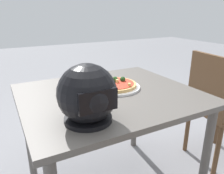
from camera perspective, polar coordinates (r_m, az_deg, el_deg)
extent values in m
cube|color=#5B5651|center=(1.30, -0.67, -2.09)|extent=(1.01, 0.88, 0.03)
cylinder|color=#5B5651|center=(1.95, 5.93, -6.22)|extent=(0.05, 0.05, 0.70)
cylinder|color=#5B5651|center=(1.68, -20.97, -12.06)|extent=(0.05, 0.05, 0.70)
cylinder|color=#5B5651|center=(1.48, 23.22, -17.03)|extent=(0.05, 0.05, 0.70)
cylinder|color=white|center=(1.37, 0.64, 0.04)|extent=(0.32, 0.32, 0.01)
cylinder|color=tan|center=(1.37, 0.64, 0.64)|extent=(0.27, 0.27, 0.02)
cylinder|color=red|center=(1.36, 0.64, 1.06)|extent=(0.24, 0.24, 0.00)
sphere|color=#234C1E|center=(1.40, 2.82, 2.02)|extent=(0.03, 0.03, 0.03)
sphere|color=#234C1E|center=(1.28, -1.99, 0.28)|extent=(0.03, 0.03, 0.03)
sphere|color=#234C1E|center=(1.39, 0.79, 1.97)|extent=(0.04, 0.04, 0.04)
cylinder|color=#E0D172|center=(1.37, -1.40, 1.54)|extent=(0.02, 0.02, 0.02)
cylinder|color=#E0D172|center=(1.37, 1.34, 1.60)|extent=(0.02, 0.02, 0.02)
cylinder|color=#E0D172|center=(1.31, 4.56, 0.65)|extent=(0.03, 0.03, 0.02)
cylinder|color=#E0D172|center=(1.40, -2.29, 2.05)|extent=(0.02, 0.02, 0.02)
sphere|color=black|center=(0.93, -6.51, -1.69)|extent=(0.26, 0.26, 0.26)
cylinder|color=black|center=(0.98, -6.24, -8.21)|extent=(0.21, 0.21, 0.02)
cube|color=black|center=(0.83, -3.59, -3.76)|extent=(0.16, 0.02, 0.09)
cube|color=brown|center=(1.95, 26.84, -5.54)|extent=(0.45, 0.45, 0.02)
cube|color=brown|center=(1.74, 23.77, 0.42)|extent=(0.08, 0.38, 0.45)
cylinder|color=brown|center=(2.26, 25.94, -8.35)|extent=(0.04, 0.04, 0.43)
cylinder|color=brown|center=(2.05, 19.09, -10.32)|extent=(0.04, 0.04, 0.43)
cylinder|color=brown|center=(1.84, 25.80, -14.88)|extent=(0.04, 0.04, 0.43)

